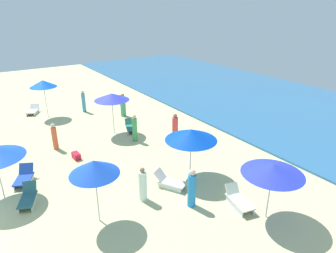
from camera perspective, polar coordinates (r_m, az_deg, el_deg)
The scene contains 20 objects.
ocean at distance 25.04m, azimuth 25.09°, elevation 2.32°, with size 60.00×15.51×0.12m, color #2E6595.
umbrella_0 at distance 11.62m, azimuth 19.49°, elevation -7.77°, with size 2.30×2.30×2.32m.
lounge_chair_0_0 at distance 12.90m, azimuth 13.39°, elevation -13.56°, with size 1.54×0.90×0.72m.
umbrella_1 at distance 23.22m, azimuth -22.87°, elevation 7.59°, with size 1.89×1.89×2.76m.
lounge_chair_1_0 at distance 25.03m, azimuth -24.50°, elevation 2.83°, with size 1.50×1.23×0.59m.
umbrella_2 at distance 18.86m, azimuth -10.76°, elevation 5.62°, with size 2.19×2.19×2.65m.
lounge_chair_2_0 at distance 19.71m, azimuth -7.24°, elevation -0.12°, with size 1.49×0.93×0.66m.
umbrella_3 at distance 13.65m, azimuth 4.46°, elevation -1.57°, with size 2.43×2.43×2.46m.
lounge_chair_3_0 at distance 13.71m, azimuth 0.29°, elevation -10.55°, with size 1.53×1.22×0.73m.
lounge_chair_4_0 at distance 13.98m, azimuth -25.29°, elevation -12.28°, with size 1.44×1.01×0.73m.
lounge_chair_4_1 at distance 15.54m, azimuth -25.89°, elevation -8.78°, with size 1.46×1.15×0.72m.
umbrella_5 at distance 10.97m, azimuth -14.01°, elevation -7.63°, with size 1.82×1.82×2.62m.
beachgoer_0 at distance 12.70m, azimuth -4.88°, elevation -11.16°, with size 0.41×0.41×1.56m.
beachgoer_1 at distance 18.42m, azimuth 1.37°, elevation -0.01°, with size 0.47×0.47×1.56m.
beachgoer_2 at distance 18.00m, azimuth -6.42°, elevation -0.38°, with size 0.42×0.42×1.69m.
beachgoer_3 at distance 12.30m, azimuth 4.59°, elevation -11.83°, with size 0.48×0.48×1.71m.
beachgoer_4 at distance 23.86m, azimuth -15.90°, elevation 4.60°, with size 0.34×0.34×1.70m.
beachgoer_5 at distance 18.10m, azimuth -20.95°, elevation -1.88°, with size 0.34×0.34×1.57m.
beachgoer_6 at distance 22.32m, azimuth -8.63°, elevation 3.97°, with size 0.55×0.55×1.72m.
cooler_box_0 at distance 16.84m, azimuth -17.21°, elevation -5.40°, with size 0.59×0.33×0.33m, color red.
Camera 1 is at (11.99, 1.62, 7.68)m, focal length 31.75 mm.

